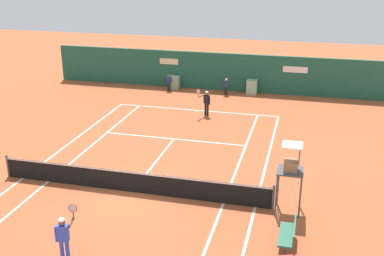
{
  "coord_description": "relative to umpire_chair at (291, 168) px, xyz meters",
  "views": [
    {
      "loc": [
        6.96,
        -16.8,
        9.54
      ],
      "look_at": [
        1.07,
        6.25,
        0.8
      ],
      "focal_mm": 44.0,
      "sensor_mm": 36.0,
      "label": 1
    }
  ],
  "objects": [
    {
      "name": "ground_plane",
      "position": [
        -6.59,
        0.51,
        -1.85
      ],
      "size": [
        80.0,
        80.0,
        0.01
      ],
      "color": "#A8512D"
    },
    {
      "name": "tennis_net",
      "position": [
        -6.59,
        -0.06,
        -1.34
      ],
      "size": [
        12.1,
        0.1,
        1.07
      ],
      "color": "#4C4C51",
      "rests_on": "ground_plane"
    },
    {
      "name": "sponsor_back_wall",
      "position": [
        -6.57,
        16.91,
        -0.51
      ],
      "size": [
        25.0,
        1.02,
        2.8
      ],
      "color": "#1E5642",
      "rests_on": "ground_plane"
    },
    {
      "name": "umpire_chair",
      "position": [
        0.0,
        0.0,
        0.0
      ],
      "size": [
        1.0,
        1.0,
        2.84
      ],
      "rotation": [
        0.0,
        0.0,
        1.57
      ],
      "color": "#47474C",
      "rests_on": "ground_plane"
    },
    {
      "name": "player_bench",
      "position": [
        0.17,
        -2.44,
        -1.35
      ],
      "size": [
        0.54,
        1.57,
        0.88
      ],
      "rotation": [
        0.0,
        0.0,
        1.57
      ],
      "color": "#38383D",
      "rests_on": "ground_plane"
    },
    {
      "name": "player_on_baseline",
      "position": [
        -5.75,
        10.73,
        -0.89
      ],
      "size": [
        0.82,
        0.63,
        1.82
      ],
      "rotation": [
        0.0,
        0.0,
        2.66
      ],
      "color": "black",
      "rests_on": "ground_plane"
    },
    {
      "name": "player_near_side",
      "position": [
        -6.92,
        -5.19,
        -0.87
      ],
      "size": [
        0.53,
        0.78,
        1.85
      ],
      "rotation": [
        0.0,
        0.0,
        0.23
      ],
      "color": "blue",
      "rests_on": "ground_plane"
    },
    {
      "name": "ball_kid_centre_post",
      "position": [
        -9.7,
        15.65,
        -1.13
      ],
      "size": [
        0.42,
        0.18,
        1.26
      ],
      "rotation": [
        0.0,
        0.0,
        3.19
      ],
      "color": "black",
      "rests_on": "ground_plane"
    },
    {
      "name": "ball_kid_left_post",
      "position": [
        -5.38,
        15.65,
        -1.13
      ],
      "size": [
        0.42,
        0.19,
        1.26
      ],
      "rotation": [
        0.0,
        0.0,
        3.24
      ],
      "color": "black",
      "rests_on": "ground_plane"
    },
    {
      "name": "tennis_ball_by_sideline",
      "position": [
        -11.19,
        4.1,
        -1.82
      ],
      "size": [
        0.07,
        0.07,
        0.07
      ],
      "primitive_type": "sphere",
      "color": "#CCE033",
      "rests_on": "ground_plane"
    },
    {
      "name": "tennis_ball_near_service_line",
      "position": [
        -8.71,
        6.59,
        -1.82
      ],
      "size": [
        0.07,
        0.07,
        0.07
      ],
      "primitive_type": "sphere",
      "color": "#CCE033",
      "rests_on": "ground_plane"
    },
    {
      "name": "tennis_ball_mid_court",
      "position": [
        -10.39,
        9.14,
        -1.82
      ],
      "size": [
        0.07,
        0.07,
        0.07
      ],
      "primitive_type": "sphere",
      "color": "#CCE033",
      "rests_on": "ground_plane"
    }
  ]
}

